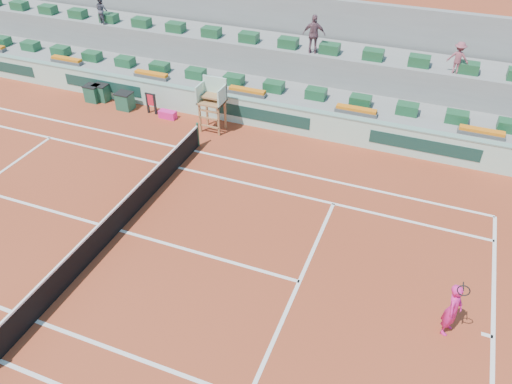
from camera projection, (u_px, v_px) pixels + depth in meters
ground at (120, 231)px, 16.97m from camera, size 90.00×90.00×0.00m
seating_tier_lower at (242, 88)px, 24.58m from camera, size 36.00×4.00×1.20m
seating_tier_upper at (254, 63)px, 25.36m from camera, size 36.00×2.40×2.60m
stadium_back_wall at (265, 35)px, 26.01m from camera, size 36.00×0.40×4.40m
player_bag at (168, 114)px, 23.27m from camera, size 0.82×0.36×0.36m
spectator_left at (102, 10)px, 25.92m from camera, size 0.82×0.74×1.36m
spectator_mid at (314, 34)px, 22.45m from camera, size 1.08×0.58×1.74m
spectator_right at (458, 58)px, 20.76m from camera, size 0.89×0.54×1.34m
court_lines at (120, 230)px, 16.97m from camera, size 23.89×11.09×0.01m
tennis_net at (117, 219)px, 16.66m from camera, size 0.10×11.97×1.10m
advertising_hoarding at (224, 107)px, 22.92m from camera, size 36.00×0.34×1.26m
umpire_chair at (213, 98)px, 21.63m from camera, size 1.10×0.90×2.40m
seat_row_lower at (234, 80)px, 23.42m from camera, size 32.90×0.60×0.44m
seat_row_upper at (249, 37)px, 24.00m from camera, size 32.90×0.60×0.44m
flower_planters at (198, 83)px, 23.32m from camera, size 26.80×0.36×0.28m
drink_cooler_a at (125, 101)px, 23.87m from camera, size 0.76×0.66×0.84m
drink_cooler_b at (102, 92)px, 24.61m from camera, size 0.71×0.61×0.84m
drink_cooler_c at (93, 93)px, 24.53m from camera, size 0.71×0.62×0.84m
towel_rack at (151, 102)px, 23.38m from camera, size 0.55×0.09×1.03m
tennis_player at (453, 309)px, 13.14m from camera, size 0.56×0.92×2.28m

